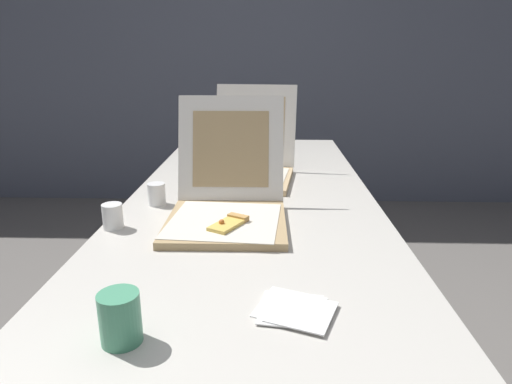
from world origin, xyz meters
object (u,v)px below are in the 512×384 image
at_px(table, 252,207).
at_px(pizza_box_middle, 248,166).
at_px(napkin_pile, 294,309).
at_px(cup_printed_front, 120,318).
at_px(cup_white_near_left, 113,216).
at_px(cup_white_near_center, 157,194).
at_px(pizza_box_front, 227,204).

distance_m(table, pizza_box_middle, 0.24).
xyz_separation_m(pizza_box_middle, napkin_pile, (0.14, -0.98, -0.05)).
xyz_separation_m(table, napkin_pile, (0.11, -0.76, 0.05)).
xyz_separation_m(table, pizza_box_middle, (-0.02, 0.22, 0.10)).
bearing_deg(cup_printed_front, cup_white_near_left, 110.30).
relative_size(pizza_box_middle, cup_printed_front, 5.03).
xyz_separation_m(cup_printed_front, napkin_pile, (0.31, 0.11, -0.04)).
height_order(pizza_box_middle, cup_white_near_center, pizza_box_middle).
xyz_separation_m(pizza_box_front, cup_white_near_left, (-0.33, -0.07, -0.01)).
bearing_deg(pizza_box_front, cup_printed_front, -103.03).
distance_m(pizza_box_front, cup_white_near_center, 0.29).
xyz_separation_m(cup_white_near_center, cup_printed_front, (0.12, -0.75, 0.01)).
height_order(pizza_box_front, cup_white_near_left, pizza_box_front).
relative_size(table, pizza_box_middle, 4.50).
bearing_deg(napkin_pile, table, 98.56).
height_order(pizza_box_front, cup_white_near_center, pizza_box_front).
bearing_deg(pizza_box_front, cup_white_near_left, -168.11).
bearing_deg(cup_white_near_left, cup_white_near_center, 70.77).
bearing_deg(table, cup_white_near_left, -139.31).
bearing_deg(table, pizza_box_front, -103.63).
bearing_deg(pizza_box_middle, napkin_pile, -74.98).
height_order(cup_white_near_center, cup_printed_front, cup_printed_front).
relative_size(cup_white_near_center, cup_printed_front, 0.78).
xyz_separation_m(pizza_box_front, napkin_pile, (0.18, -0.50, -0.05)).
bearing_deg(cup_printed_front, pizza_box_front, 77.60).
xyz_separation_m(cup_white_near_center, napkin_pile, (0.43, -0.64, -0.03)).
height_order(pizza_box_front, cup_printed_front, pizza_box_front).
distance_m(cup_white_near_center, cup_printed_front, 0.76).
height_order(pizza_box_middle, napkin_pile, pizza_box_middle).
distance_m(cup_white_near_left, napkin_pile, 0.66).
height_order(table, napkin_pile, napkin_pile).
bearing_deg(cup_printed_front, napkin_pile, 18.67).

